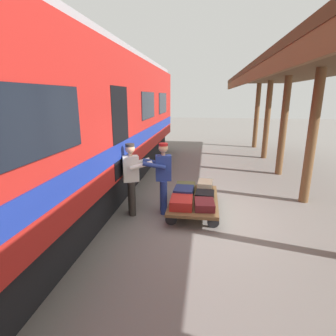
# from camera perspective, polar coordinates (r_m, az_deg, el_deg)

# --- Properties ---
(ground_plane) EXTENTS (60.00, 60.00, 0.00)m
(ground_plane) POSITION_cam_1_polar(r_m,az_deg,el_deg) (6.45, 9.38, -10.30)
(ground_plane) COLOR slate
(train_car) EXTENTS (3.02, 16.71, 4.00)m
(train_car) POSITION_cam_1_polar(r_m,az_deg,el_deg) (6.80, -22.24, 8.21)
(train_car) COLOR #B21E19
(train_car) RESTS_ON ground_plane
(luggage_cart) EXTENTS (1.17, 2.06, 0.33)m
(luggage_cart) POSITION_cam_1_polar(r_m,az_deg,el_deg) (6.63, 5.55, -6.80)
(luggage_cart) COLOR brown
(luggage_cart) RESTS_ON ground_plane
(suitcase_black_hardshell) EXTENTS (0.46, 0.49, 0.17)m
(suitcase_black_hardshell) POSITION_cam_1_polar(r_m,az_deg,el_deg) (6.58, 7.81, -5.81)
(suitcase_black_hardshell) COLOR black
(suitcase_black_hardshell) RESTS_ON luggage_cart
(suitcase_olive_duffel) EXTENTS (0.50, 0.49, 0.17)m
(suitcase_olive_duffel) POSITION_cam_1_polar(r_m,az_deg,el_deg) (7.13, 3.74, -4.04)
(suitcase_olive_duffel) COLOR brown
(suitcase_olive_duffel) RESTS_ON luggage_cart
(suitcase_maroon_trunk) EXTENTS (0.47, 0.59, 0.17)m
(suitcase_maroon_trunk) POSITION_cam_1_polar(r_m,az_deg,el_deg) (6.05, 7.75, -7.72)
(suitcase_maroon_trunk) COLOR maroon
(suitcase_maroon_trunk) RESTS_ON luggage_cart
(suitcase_red_plastic) EXTENTS (0.51, 0.63, 0.21)m
(suitcase_red_plastic) POSITION_cam_1_polar(r_m,az_deg,el_deg) (6.06, 2.88, -7.34)
(suitcase_red_plastic) COLOR #AD231E
(suitcase_red_plastic) RESTS_ON luggage_cart
(suitcase_cream_canvas) EXTENTS (0.39, 0.56, 0.27)m
(suitcase_cream_canvas) POSITION_cam_1_polar(r_m,az_deg,el_deg) (7.10, 7.88, -3.84)
(suitcase_cream_canvas) COLOR beige
(suitcase_cream_canvas) RESTS_ON luggage_cart
(suitcase_navy_fabric) EXTENTS (0.47, 0.57, 0.25)m
(suitcase_navy_fabric) POSITION_cam_1_polar(r_m,az_deg,el_deg) (6.58, 3.35, -5.29)
(suitcase_navy_fabric) COLOR navy
(suitcase_navy_fabric) RESTS_ON luggage_cart
(porter_in_overalls) EXTENTS (0.72, 0.53, 1.70)m
(porter_in_overalls) POSITION_cam_1_polar(r_m,az_deg,el_deg) (6.31, -1.17, -1.67)
(porter_in_overalls) COLOR navy
(porter_in_overalls) RESTS_ON ground_plane
(porter_by_door) EXTENTS (0.74, 0.60, 1.70)m
(porter_by_door) POSITION_cam_1_polar(r_m,az_deg,el_deg) (6.30, -7.70, -1.85)
(porter_by_door) COLOR #332D28
(porter_by_door) RESTS_ON ground_plane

